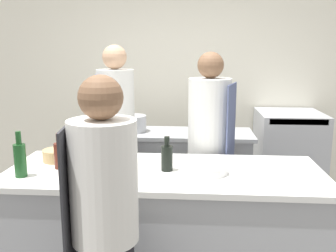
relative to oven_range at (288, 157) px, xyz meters
The scene contains 13 objects.
wall_back 1.62m from the oven_range, 161.72° to the left, with size 8.00×0.06×2.80m.
prep_counter 2.14m from the oven_range, 127.04° to the right, with size 2.26×0.87×0.89m.
pass_counter 1.47m from the oven_range, 162.53° to the right, with size 1.87×0.57×0.89m.
oven_range is the anchor object (origin of this frame).
chef_at_prep_near 2.91m from the oven_range, 122.26° to the right, with size 0.39×0.37×1.62m.
chef_at_stove 1.44m from the oven_range, 132.65° to the right, with size 0.42×0.41×1.72m.
chef_at_pass_far 2.07m from the oven_range, 151.48° to the right, with size 0.38×0.36×1.78m.
bottle_olive_oil 2.71m from the oven_range, 139.96° to the right, with size 0.08×0.08×0.26m.
bottle_vinegar 2.18m from the oven_range, 126.47° to the right, with size 0.08×0.08×0.25m.
bottle_wine 2.99m from the oven_range, 139.48° to the right, with size 0.08×0.08×0.31m.
bowl_mixing_large 2.05m from the oven_range, 119.05° to the right, with size 0.27×0.27×0.06m.
bowl_prep_small 2.66m from the oven_range, 144.14° to the right, with size 0.22×0.22×0.09m.
stockpot 1.85m from the oven_range, 165.56° to the right, with size 0.30×0.30×0.17m.
Camera 1 is at (0.22, -2.55, 1.74)m, focal length 40.00 mm.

